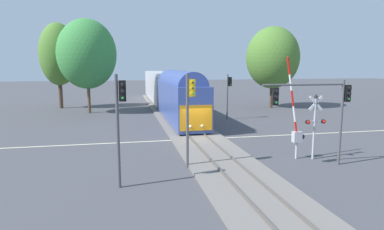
% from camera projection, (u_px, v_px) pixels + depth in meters
% --- Properties ---
extents(ground_plane, '(220.00, 220.00, 0.00)m').
position_uv_depth(ground_plane, '(197.00, 139.00, 26.97)').
color(ground_plane, '#47474C').
extents(road_centre_stripe, '(44.00, 0.20, 0.01)m').
position_uv_depth(road_centre_stripe, '(197.00, 139.00, 26.97)').
color(road_centre_stripe, beige).
rests_on(road_centre_stripe, ground).
extents(railway_track, '(4.40, 80.00, 0.32)m').
position_uv_depth(railway_track, '(197.00, 138.00, 26.96)').
color(railway_track, slate).
rests_on(railway_track, ground).
extents(commuter_train, '(3.04, 40.75, 5.16)m').
position_uv_depth(commuter_train, '(167.00, 89.00, 45.32)').
color(commuter_train, '#384C93').
rests_on(commuter_train, railway_track).
extents(crossing_gate_near, '(1.49, 0.40, 6.53)m').
position_uv_depth(crossing_gate_near, '(297.00, 128.00, 21.05)').
color(crossing_gate_near, '#B7B7BC').
rests_on(crossing_gate_near, ground).
extents(crossing_signal_mast, '(1.36, 0.44, 4.22)m').
position_uv_depth(crossing_signal_mast, '(315.00, 120.00, 20.85)').
color(crossing_signal_mast, '#B2B2B7').
rests_on(crossing_signal_mast, ground).
extents(traffic_signal_far_side, '(0.53, 0.38, 5.04)m').
position_uv_depth(traffic_signal_far_side, '(229.00, 89.00, 36.40)').
color(traffic_signal_far_side, '#4C4C51').
rests_on(traffic_signal_far_side, ground).
extents(traffic_signal_median, '(0.53, 0.38, 5.53)m').
position_uv_depth(traffic_signal_median, '(190.00, 106.00, 18.96)').
color(traffic_signal_median, '#4C4C51').
rests_on(traffic_signal_median, ground).
extents(traffic_signal_near_right, '(5.57, 0.38, 5.17)m').
position_uv_depth(traffic_signal_near_right, '(319.00, 102.00, 19.16)').
color(traffic_signal_near_right, '#4C4C51').
rests_on(traffic_signal_near_right, ground).
extents(traffic_signal_near_left, '(0.53, 0.38, 5.61)m').
position_uv_depth(traffic_signal_near_left, '(120.00, 113.00, 15.75)').
color(traffic_signal_near_left, '#4C4C51').
rests_on(traffic_signal_near_left, ground).
extents(maple_right_background, '(7.42, 7.42, 11.42)m').
position_uv_depth(maple_right_background, '(273.00, 58.00, 46.12)').
color(maple_right_background, '#4C3828').
rests_on(maple_right_background, ground).
extents(pine_left_background, '(5.13, 5.13, 11.86)m').
position_uv_depth(pine_left_background, '(58.00, 54.00, 45.46)').
color(pine_left_background, '#4C3828').
rests_on(pine_left_background, ground).
extents(oak_behind_train, '(7.26, 7.26, 11.75)m').
position_uv_depth(oak_behind_train, '(87.00, 54.00, 40.84)').
color(oak_behind_train, brown).
rests_on(oak_behind_train, ground).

